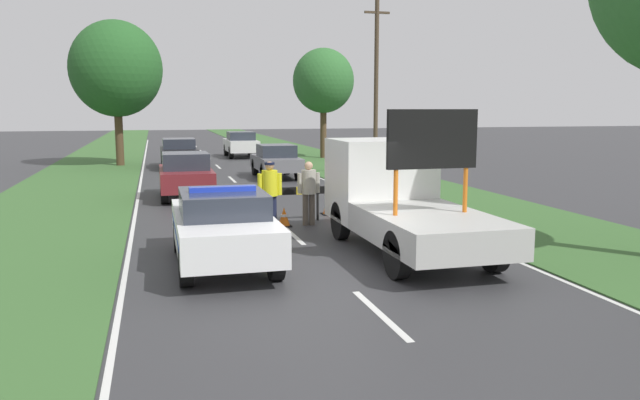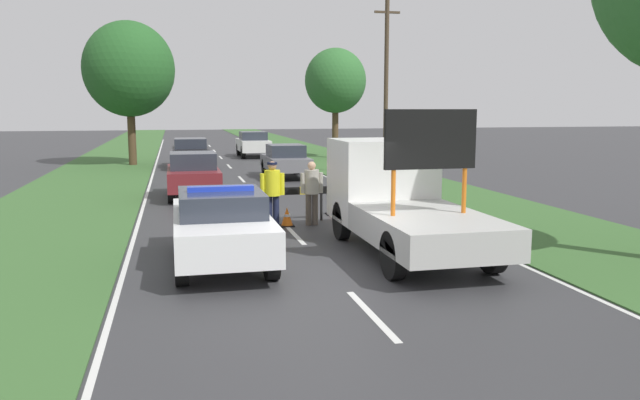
{
  "view_description": "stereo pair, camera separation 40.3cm",
  "coord_description": "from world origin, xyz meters",
  "px_view_note": "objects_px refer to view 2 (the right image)",
  "views": [
    {
      "loc": [
        -3.25,
        -11.07,
        3.15
      ],
      "look_at": [
        0.27,
        2.24,
        1.1
      ],
      "focal_mm": 35.0,
      "sensor_mm": 36.0,
      "label": 1
    },
    {
      "loc": [
        -2.86,
        -11.16,
        3.15
      ],
      "look_at": [
        0.27,
        2.24,
        1.1
      ],
      "focal_mm": 35.0,
      "sensor_mm": 36.0,
      "label": 2
    }
  ],
  "objects_px": {
    "road_barrier": "(284,194)",
    "queued_car_sedan_black": "(190,152)",
    "queued_car_suv_grey": "(285,160)",
    "roadside_tree_near_left": "(129,69)",
    "police_car": "(221,225)",
    "traffic_cone_near_truck": "(333,205)",
    "traffic_cone_lane_edge": "(353,208)",
    "utility_pole": "(386,84)",
    "traffic_cone_behind_barrier": "(381,209)",
    "queued_car_wagon_maroon": "(193,174)",
    "traffic_cone_near_police": "(287,217)",
    "queued_car_van_white": "(253,144)",
    "police_officer": "(272,189)",
    "traffic_cone_centre_front": "(231,206)",
    "roadside_tree_mid_left": "(335,81)",
    "work_truck": "(398,197)",
    "pedestrian_civilian": "(312,188)"
  },
  "relations": [
    {
      "from": "road_barrier",
      "to": "queued_car_sedan_black",
      "type": "xyz_separation_m",
      "value": [
        -2.1,
        16.83,
        0.02
      ]
    },
    {
      "from": "queued_car_suv_grey",
      "to": "roadside_tree_near_left",
      "type": "distance_m",
      "value": 11.48
    },
    {
      "from": "police_car",
      "to": "traffic_cone_near_truck",
      "type": "xyz_separation_m",
      "value": [
        3.67,
        5.22,
        -0.53
      ]
    },
    {
      "from": "traffic_cone_lane_edge",
      "to": "utility_pole",
      "type": "relative_size",
      "value": 0.08
    },
    {
      "from": "traffic_cone_behind_barrier",
      "to": "queued_car_wagon_maroon",
      "type": "height_order",
      "value": "queued_car_wagon_maroon"
    },
    {
      "from": "traffic_cone_near_police",
      "to": "queued_car_sedan_black",
      "type": "height_order",
      "value": "queued_car_sedan_black"
    },
    {
      "from": "traffic_cone_near_truck",
      "to": "queued_car_van_white",
      "type": "bearing_deg",
      "value": 88.94
    },
    {
      "from": "traffic_cone_near_truck",
      "to": "police_car",
      "type": "bearing_deg",
      "value": -125.11
    },
    {
      "from": "traffic_cone_behind_barrier",
      "to": "queued_car_sedan_black",
      "type": "relative_size",
      "value": 0.12
    },
    {
      "from": "police_officer",
      "to": "traffic_cone_lane_edge",
      "type": "distance_m",
      "value": 2.69
    },
    {
      "from": "traffic_cone_behind_barrier",
      "to": "traffic_cone_lane_edge",
      "type": "height_order",
      "value": "traffic_cone_lane_edge"
    },
    {
      "from": "police_car",
      "to": "queued_car_van_white",
      "type": "relative_size",
      "value": 1.03
    },
    {
      "from": "traffic_cone_lane_edge",
      "to": "queued_car_suv_grey",
      "type": "bearing_deg",
      "value": 89.91
    },
    {
      "from": "police_car",
      "to": "traffic_cone_centre_front",
      "type": "xyz_separation_m",
      "value": [
        0.65,
        5.33,
        -0.47
      ]
    },
    {
      "from": "police_car",
      "to": "road_barrier",
      "type": "distance_m",
      "value": 4.84
    },
    {
      "from": "queued_car_van_white",
      "to": "roadside_tree_mid_left",
      "type": "xyz_separation_m",
      "value": [
        4.89,
        -2.23,
        3.91
      ]
    },
    {
      "from": "roadside_tree_mid_left",
      "to": "traffic_cone_centre_front",
      "type": "bearing_deg",
      "value": -112.5
    },
    {
      "from": "police_officer",
      "to": "queued_car_van_white",
      "type": "bearing_deg",
      "value": -89.68
    },
    {
      "from": "police_car",
      "to": "roadside_tree_near_left",
      "type": "height_order",
      "value": "roadside_tree_near_left"
    },
    {
      "from": "police_officer",
      "to": "traffic_cone_centre_front",
      "type": "relative_size",
      "value": 2.59
    },
    {
      "from": "queued_car_van_white",
      "to": "work_truck",
      "type": "bearing_deg",
      "value": 89.81
    },
    {
      "from": "queued_car_suv_grey",
      "to": "queued_car_sedan_black",
      "type": "height_order",
      "value": "queued_car_sedan_black"
    },
    {
      "from": "pedestrian_civilian",
      "to": "traffic_cone_near_truck",
      "type": "bearing_deg",
      "value": 74.93
    },
    {
      "from": "police_car",
      "to": "roadside_tree_mid_left",
      "type": "height_order",
      "value": "roadside_tree_mid_left"
    },
    {
      "from": "traffic_cone_near_truck",
      "to": "queued_car_van_white",
      "type": "distance_m",
      "value": 22.42
    },
    {
      "from": "queued_car_van_white",
      "to": "queued_car_suv_grey",
      "type": "bearing_deg",
      "value": 89.74
    },
    {
      "from": "traffic_cone_behind_barrier",
      "to": "roadside_tree_near_left",
      "type": "distance_m",
      "value": 21.19
    },
    {
      "from": "roadside_tree_near_left",
      "to": "roadside_tree_mid_left",
      "type": "relative_size",
      "value": 1.14
    },
    {
      "from": "work_truck",
      "to": "queued_car_van_white",
      "type": "bearing_deg",
      "value": -87.09
    },
    {
      "from": "queued_car_sedan_black",
      "to": "utility_pole",
      "type": "bearing_deg",
      "value": 145.81
    },
    {
      "from": "police_officer",
      "to": "queued_car_wagon_maroon",
      "type": "bearing_deg",
      "value": -67.75
    },
    {
      "from": "work_truck",
      "to": "queued_car_van_white",
      "type": "xyz_separation_m",
      "value": [
        0.09,
        26.99,
        -0.31
      ]
    },
    {
      "from": "pedestrian_civilian",
      "to": "traffic_cone_behind_barrier",
      "type": "distance_m",
      "value": 2.26
    },
    {
      "from": "traffic_cone_near_truck",
      "to": "queued_car_suv_grey",
      "type": "distance_m",
      "value": 10.15
    },
    {
      "from": "traffic_cone_behind_barrier",
      "to": "queued_car_van_white",
      "type": "relative_size",
      "value": 0.13
    },
    {
      "from": "queued_car_wagon_maroon",
      "to": "utility_pole",
      "type": "height_order",
      "value": "utility_pole"
    },
    {
      "from": "pedestrian_civilian",
      "to": "queued_car_sedan_black",
      "type": "bearing_deg",
      "value": 117.02
    },
    {
      "from": "traffic_cone_centre_front",
      "to": "traffic_cone_near_truck",
      "type": "relative_size",
      "value": 1.2
    },
    {
      "from": "queued_car_van_white",
      "to": "traffic_cone_centre_front",
      "type": "bearing_deg",
      "value": 81.25
    },
    {
      "from": "pedestrian_civilian",
      "to": "roadside_tree_mid_left",
      "type": "relative_size",
      "value": 0.25
    },
    {
      "from": "traffic_cone_near_truck",
      "to": "queued_car_suv_grey",
      "type": "xyz_separation_m",
      "value": [
        0.36,
        10.13,
        0.5
      ]
    },
    {
      "from": "traffic_cone_centre_front",
      "to": "queued_car_van_white",
      "type": "bearing_deg",
      "value": 81.25
    },
    {
      "from": "traffic_cone_near_police",
      "to": "traffic_cone_centre_front",
      "type": "xyz_separation_m",
      "value": [
        -1.36,
        1.62,
        0.09
      ]
    },
    {
      "from": "traffic_cone_centre_front",
      "to": "traffic_cone_lane_edge",
      "type": "xyz_separation_m",
      "value": [
        3.35,
        -1.01,
        -0.0
      ]
    },
    {
      "from": "road_barrier",
      "to": "traffic_cone_centre_front",
      "type": "height_order",
      "value": "road_barrier"
    },
    {
      "from": "pedestrian_civilian",
      "to": "queued_car_suv_grey",
      "type": "distance_m",
      "value": 11.7
    },
    {
      "from": "roadside_tree_near_left",
      "to": "traffic_cone_behind_barrier",
      "type": "bearing_deg",
      "value": -67.49
    },
    {
      "from": "roadside_tree_mid_left",
      "to": "queued_car_suv_grey",
      "type": "bearing_deg",
      "value": -116.18
    },
    {
      "from": "police_officer",
      "to": "roadside_tree_near_left",
      "type": "bearing_deg",
      "value": -70.47
    },
    {
      "from": "queued_car_suv_grey",
      "to": "traffic_cone_behind_barrier",
      "type": "bearing_deg",
      "value": 93.9
    }
  ]
}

